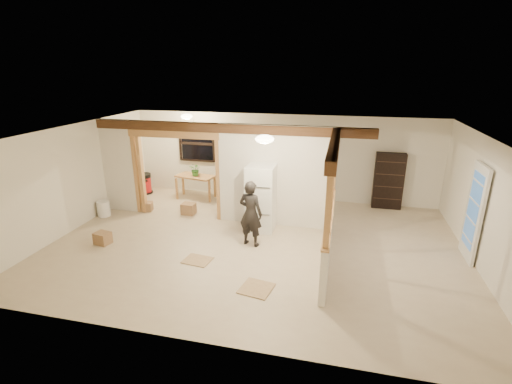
% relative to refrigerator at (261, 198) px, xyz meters
% --- Properties ---
extents(floor, '(9.00, 6.50, 0.01)m').
position_rel_refrigerator_xyz_m(floor, '(0.06, -0.82, -0.81)').
color(floor, '#C4B091').
rests_on(floor, ground).
extents(ceiling, '(9.00, 6.50, 0.01)m').
position_rel_refrigerator_xyz_m(ceiling, '(0.06, -0.82, 1.70)').
color(ceiling, white).
extents(wall_back, '(9.00, 0.01, 2.50)m').
position_rel_refrigerator_xyz_m(wall_back, '(0.06, 2.43, 0.45)').
color(wall_back, silver).
rests_on(wall_back, floor).
extents(wall_front, '(9.00, 0.01, 2.50)m').
position_rel_refrigerator_xyz_m(wall_front, '(0.06, -4.07, 0.45)').
color(wall_front, silver).
rests_on(wall_front, floor).
extents(wall_left, '(0.01, 6.50, 2.50)m').
position_rel_refrigerator_xyz_m(wall_left, '(-4.44, -0.82, 0.45)').
color(wall_left, silver).
rests_on(wall_left, floor).
extents(wall_right, '(0.01, 6.50, 2.50)m').
position_rel_refrigerator_xyz_m(wall_right, '(4.56, -0.82, 0.45)').
color(wall_right, silver).
rests_on(wall_right, floor).
extents(partition_left_stub, '(0.90, 0.12, 2.50)m').
position_rel_refrigerator_xyz_m(partition_left_stub, '(-3.99, 0.38, 0.45)').
color(partition_left_stub, silver).
rests_on(partition_left_stub, floor).
extents(partition_center, '(2.80, 0.12, 2.50)m').
position_rel_refrigerator_xyz_m(partition_center, '(0.26, 0.38, 0.45)').
color(partition_center, silver).
rests_on(partition_center, floor).
extents(doorway_frame, '(2.46, 0.14, 2.20)m').
position_rel_refrigerator_xyz_m(doorway_frame, '(-2.34, 0.38, 0.30)').
color(doorway_frame, '#B7854D').
rests_on(doorway_frame, floor).
extents(header_beam_back, '(7.00, 0.18, 0.22)m').
position_rel_refrigerator_xyz_m(header_beam_back, '(-0.94, 0.38, 1.58)').
color(header_beam_back, '#4F301B').
rests_on(header_beam_back, ceiling).
extents(header_beam_right, '(0.18, 3.30, 0.22)m').
position_rel_refrigerator_xyz_m(header_beam_right, '(1.66, -1.22, 1.58)').
color(header_beam_right, '#4F301B').
rests_on(header_beam_right, ceiling).
extents(pony_wall, '(0.12, 3.20, 1.00)m').
position_rel_refrigerator_xyz_m(pony_wall, '(1.66, -1.22, -0.30)').
color(pony_wall, silver).
rests_on(pony_wall, floor).
extents(stud_partition, '(0.14, 3.20, 1.32)m').
position_rel_refrigerator_xyz_m(stud_partition, '(1.66, -1.22, 0.86)').
color(stud_partition, '#B7854D').
rests_on(stud_partition, pony_wall).
extents(window_back, '(1.12, 0.10, 1.10)m').
position_rel_refrigerator_xyz_m(window_back, '(-2.54, 2.35, 0.75)').
color(window_back, black).
rests_on(window_back, wall_back).
extents(french_door, '(0.12, 0.86, 2.00)m').
position_rel_refrigerator_xyz_m(french_door, '(4.48, -0.42, 0.20)').
color(french_door, white).
rests_on(french_door, floor).
extents(ceiling_dome_main, '(0.36, 0.36, 0.16)m').
position_rel_refrigerator_xyz_m(ceiling_dome_main, '(0.36, -1.32, 1.68)').
color(ceiling_dome_main, '#FFEABF').
rests_on(ceiling_dome_main, ceiling).
extents(ceiling_dome_util, '(0.32, 0.32, 0.14)m').
position_rel_refrigerator_xyz_m(ceiling_dome_util, '(-2.44, 1.48, 1.68)').
color(ceiling_dome_util, '#FFEABF').
rests_on(ceiling_dome_util, ceiling).
extents(hanging_bulb, '(0.07, 0.07, 0.07)m').
position_rel_refrigerator_xyz_m(hanging_bulb, '(-1.94, 0.78, 1.38)').
color(hanging_bulb, '#FFD88C').
rests_on(hanging_bulb, ceiling).
extents(refrigerator, '(0.66, 0.64, 1.60)m').
position_rel_refrigerator_xyz_m(refrigerator, '(0.00, 0.00, 0.00)').
color(refrigerator, white).
rests_on(refrigerator, floor).
extents(woman, '(0.61, 0.48, 1.49)m').
position_rel_refrigerator_xyz_m(woman, '(-0.04, -0.88, -0.06)').
color(woman, black).
rests_on(woman, floor).
extents(work_table, '(1.22, 0.79, 0.71)m').
position_rel_refrigerator_xyz_m(work_table, '(-2.39, 1.75, -0.45)').
color(work_table, '#B7854D').
rests_on(work_table, floor).
extents(potted_plant, '(0.41, 0.38, 0.39)m').
position_rel_refrigerator_xyz_m(potted_plant, '(-2.36, 1.72, 0.10)').
color(potted_plant, '#265321').
rests_on(potted_plant, work_table).
extents(shop_vac, '(0.65, 0.65, 0.64)m').
position_rel_refrigerator_xyz_m(shop_vac, '(-4.14, 1.80, -0.48)').
color(shop_vac, '#A31315').
rests_on(shop_vac, floor).
extents(bookshelf, '(0.79, 0.26, 1.57)m').
position_rel_refrigerator_xyz_m(bookshelf, '(3.12, 2.23, -0.02)').
color(bookshelf, black).
rests_on(bookshelf, floor).
extents(bucket, '(0.35, 0.35, 0.41)m').
position_rel_refrigerator_xyz_m(bucket, '(-4.25, -0.16, -0.59)').
color(bucket, silver).
rests_on(bucket, floor).
extents(box_util_a, '(0.36, 0.31, 0.30)m').
position_rel_refrigerator_xyz_m(box_util_a, '(-2.11, 0.51, -0.65)').
color(box_util_a, '#946C47').
rests_on(box_util_a, floor).
extents(box_util_b, '(0.31, 0.31, 0.24)m').
position_rel_refrigerator_xyz_m(box_util_b, '(-3.32, 0.47, -0.68)').
color(box_util_b, '#946C47').
rests_on(box_util_b, floor).
extents(box_front, '(0.38, 0.33, 0.27)m').
position_rel_refrigerator_xyz_m(box_front, '(-3.29, -1.60, -0.67)').
color(box_front, '#946C47').
rests_on(box_front, floor).
extents(floor_panel_near, '(0.64, 0.64, 0.02)m').
position_rel_refrigerator_xyz_m(floor_panel_near, '(0.49, -2.56, -0.79)').
color(floor_panel_near, tan).
rests_on(floor_panel_near, floor).
extents(floor_panel_far, '(0.61, 0.51, 0.02)m').
position_rel_refrigerator_xyz_m(floor_panel_far, '(-0.93, -1.84, -0.79)').
color(floor_panel_far, tan).
rests_on(floor_panel_far, floor).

